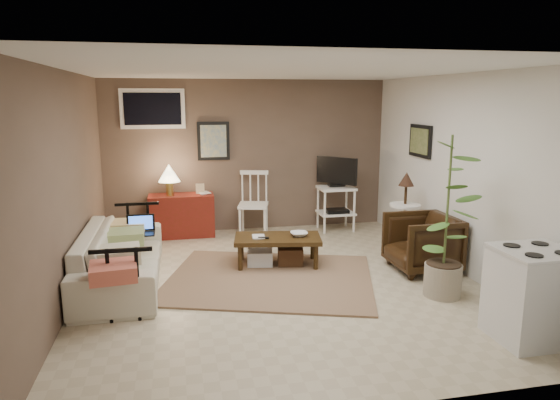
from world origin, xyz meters
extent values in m
plane|color=#C1B293|center=(0.00, 0.00, 0.00)|extent=(5.00, 5.00, 0.00)
cube|color=black|center=(-0.55, 2.48, 1.45)|extent=(0.50, 0.03, 0.60)
cube|color=black|center=(2.23, 1.05, 1.52)|extent=(0.03, 0.60, 0.45)
cube|color=white|center=(-1.45, 2.48, 1.95)|extent=(0.96, 0.03, 0.60)
cube|color=#876A4E|center=(-0.10, 0.11, 0.01)|extent=(2.85, 2.54, 0.02)
cube|color=#3C2810|center=(0.09, 0.57, 0.36)|extent=(1.16, 0.73, 0.05)
cylinder|color=#3C2810|center=(-0.41, 0.44, 0.17)|extent=(0.06, 0.06, 0.34)
cylinder|color=#3C2810|center=(0.51, 0.29, 0.17)|extent=(0.06, 0.06, 0.34)
cylinder|color=#3C2810|center=(-0.34, 0.85, 0.17)|extent=(0.06, 0.06, 0.34)
cylinder|color=#3C2810|center=(0.58, 0.70, 0.17)|extent=(0.06, 0.06, 0.34)
cube|color=black|center=(-0.11, 0.51, 0.40)|extent=(0.14, 0.07, 0.02)
cube|color=#482D19|center=(0.25, 0.54, 0.13)|extent=(0.36, 0.32, 0.23)
cube|color=silver|center=(-0.14, 0.61, 0.11)|extent=(0.36, 0.32, 0.20)
imported|color=beige|center=(-1.80, 0.35, 0.43)|extent=(0.64, 2.18, 0.85)
cube|color=black|center=(-1.59, 0.66, 0.49)|extent=(0.33, 0.23, 0.02)
cube|color=black|center=(-1.59, 0.78, 0.61)|extent=(0.33, 0.02, 0.21)
cube|color=#3771FB|center=(-1.59, 0.77, 0.61)|extent=(0.28, 0.00, 0.17)
cube|color=maroon|center=(-1.08, 2.27, 0.33)|extent=(0.98, 0.44, 0.65)
cylinder|color=#B29444|center=(-1.25, 2.22, 0.76)|extent=(0.11, 0.11, 0.22)
cone|color=beige|center=(-1.25, 2.22, 1.00)|extent=(0.33, 0.33, 0.26)
cube|color=tan|center=(-0.79, 2.29, 0.73)|extent=(0.13, 0.02, 0.16)
cube|color=white|center=(0.02, 2.14, 0.47)|extent=(0.54, 0.54, 0.04)
cylinder|color=white|center=(-0.21, 2.00, 0.22)|extent=(0.04, 0.04, 0.45)
cylinder|color=white|center=(0.16, 1.90, 0.22)|extent=(0.04, 0.04, 0.45)
cylinder|color=white|center=(-0.12, 2.37, 0.22)|extent=(0.04, 0.04, 0.45)
cylinder|color=white|center=(0.25, 2.28, 0.22)|extent=(0.04, 0.04, 0.45)
cube|color=white|center=(0.07, 2.33, 0.96)|extent=(0.44, 0.15, 0.06)
cube|color=white|center=(1.37, 2.13, 0.69)|extent=(0.56, 0.46, 0.04)
cube|color=white|center=(1.37, 2.13, 0.28)|extent=(0.56, 0.46, 0.03)
cylinder|color=white|center=(1.12, 1.94, 0.36)|extent=(0.04, 0.04, 0.71)
cylinder|color=white|center=(1.61, 1.94, 0.36)|extent=(0.04, 0.04, 0.71)
cylinder|color=white|center=(1.12, 2.32, 0.36)|extent=(0.04, 0.04, 0.71)
cylinder|color=white|center=(1.61, 2.32, 0.36)|extent=(0.04, 0.04, 0.71)
cube|color=black|center=(1.37, 2.13, 0.74)|extent=(0.25, 0.14, 0.03)
cube|color=black|center=(1.37, 2.13, 0.98)|extent=(0.51, 0.56, 0.43)
cube|color=#E0AE57|center=(1.37, 2.13, 0.98)|extent=(0.41, 0.46, 0.35)
cube|color=black|center=(1.37, 2.08, 0.31)|extent=(0.36, 0.25, 0.10)
cylinder|color=white|center=(1.93, 0.82, 0.02)|extent=(0.29, 0.29, 0.03)
cylinder|color=white|center=(1.93, 0.82, 0.34)|extent=(0.06, 0.06, 0.63)
cylinder|color=white|center=(1.93, 0.82, 0.66)|extent=(0.42, 0.42, 0.03)
cylinder|color=black|center=(1.93, 0.82, 0.82)|extent=(0.04, 0.04, 0.27)
cone|color=#352016|center=(1.93, 0.82, 1.03)|extent=(0.21, 0.21, 0.19)
imported|color=black|center=(1.81, 0.05, 0.39)|extent=(0.72, 0.76, 0.78)
cylinder|color=gray|center=(1.64, -0.75, 0.18)|extent=(0.40, 0.40, 0.35)
cylinder|color=#4C602D|center=(1.64, -0.75, 1.05)|extent=(0.03, 0.03, 1.38)
cube|color=silver|center=(1.88, -1.82, 0.40)|extent=(0.62, 0.58, 0.80)
cube|color=silver|center=(1.88, -1.82, 0.82)|extent=(0.64, 0.60, 0.03)
cylinder|color=black|center=(1.74, -1.96, 0.83)|extent=(0.14, 0.14, 0.01)
cylinder|color=black|center=(1.74, -1.68, 0.83)|extent=(0.14, 0.14, 0.01)
cylinder|color=black|center=(2.03, -1.68, 0.83)|extent=(0.14, 0.14, 0.01)
imported|color=#3C2810|center=(0.36, 0.54, 0.50)|extent=(0.22, 0.06, 0.22)
imported|color=#3C2810|center=(-0.23, 0.60, 0.49)|extent=(0.15, 0.03, 0.21)
imported|color=#3C2810|center=(-0.82, 2.26, 0.77)|extent=(0.17, 0.07, 0.23)
camera|label=1|loc=(-1.13, -5.40, 2.11)|focal=32.00mm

